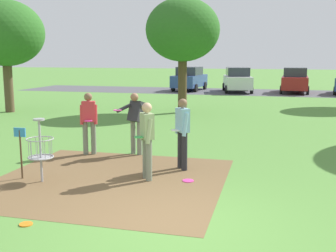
% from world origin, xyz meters
% --- Properties ---
extents(ground_plane, '(160.00, 160.00, 0.00)m').
position_xyz_m(ground_plane, '(0.00, 0.00, 0.00)').
color(ground_plane, '#518438').
extents(dirt_tee_pad, '(4.98, 4.76, 0.01)m').
position_xyz_m(dirt_tee_pad, '(-1.91, 2.02, 0.00)').
color(dirt_tee_pad, brown).
rests_on(dirt_tee_pad, ground).
extents(disc_golf_basket, '(0.98, 0.58, 1.39)m').
position_xyz_m(disc_golf_basket, '(-3.34, 1.56, 0.75)').
color(disc_golf_basket, '#9E9EA3').
rests_on(disc_golf_basket, ground).
extents(player_foreground_watching, '(0.79, 0.96, 1.71)m').
position_xyz_m(player_foreground_watching, '(-2.10, 4.43, 0.99)').
color(player_foreground_watching, slate).
rests_on(player_foreground_watching, ground).
extents(player_throwing, '(0.45, 0.48, 1.71)m').
position_xyz_m(player_throwing, '(-1.12, 2.28, 0.97)').
color(player_throwing, slate).
rests_on(player_throwing, ground).
extents(player_waiting_left, '(0.45, 0.47, 1.71)m').
position_xyz_m(player_waiting_left, '(-0.54, 3.28, 0.97)').
color(player_waiting_left, '#232328').
rests_on(player_waiting_left, ground).
extents(player_waiting_right, '(0.50, 0.44, 1.71)m').
position_xyz_m(player_waiting_right, '(-3.35, 4.13, 0.97)').
color(player_waiting_right, slate).
rests_on(player_waiting_right, ground).
extents(frisbee_by_tee, '(0.25, 0.25, 0.02)m').
position_xyz_m(frisbee_by_tee, '(-0.21, 2.37, 0.01)').
color(frisbee_by_tee, '#E53D99').
rests_on(frisbee_by_tee, ground).
extents(frisbee_scattered_a, '(0.21, 0.21, 0.02)m').
position_xyz_m(frisbee_scattered_a, '(-2.30, -0.57, 0.01)').
color(frisbee_scattered_a, orange).
rests_on(frisbee_scattered_a, ground).
extents(tree_near_right, '(3.65, 3.65, 5.31)m').
position_xyz_m(tree_near_right, '(-10.83, 11.18, 3.73)').
color(tree_near_right, brown).
rests_on(tree_near_right, ground).
extents(tree_mid_center, '(3.46, 3.46, 5.36)m').
position_xyz_m(tree_mid_center, '(-2.66, 13.04, 3.86)').
color(tree_mid_center, '#4C3823').
rests_on(tree_mid_center, ground).
extents(parking_lot_strip, '(36.00, 6.00, 0.01)m').
position_xyz_m(parking_lot_strip, '(0.00, 25.21, 0.00)').
color(parking_lot_strip, '#4C4C51').
rests_on(parking_lot_strip, ground).
extents(parked_car_leftmost, '(2.31, 4.37, 1.84)m').
position_xyz_m(parked_car_leftmost, '(-4.82, 25.64, 0.92)').
color(parked_car_leftmost, '#2D4784').
rests_on(parked_car_leftmost, ground).
extents(parked_car_center_left, '(2.55, 4.46, 1.84)m').
position_xyz_m(parked_car_center_left, '(-1.05, 25.01, 0.92)').
color(parked_car_center_left, silver).
rests_on(parked_car_center_left, ground).
extents(parked_car_center_right, '(2.15, 4.29, 1.84)m').
position_xyz_m(parked_car_center_right, '(3.10, 25.49, 0.92)').
color(parked_car_center_right, maroon).
rests_on(parked_car_center_right, ground).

